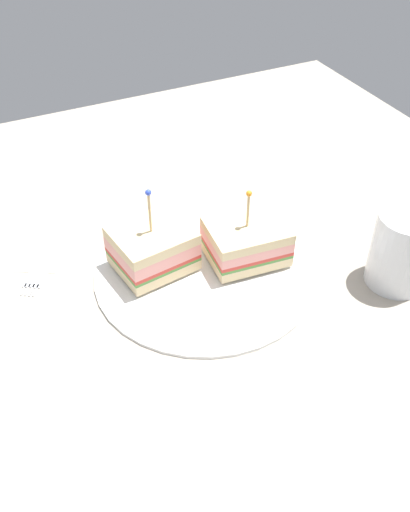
{
  "coord_description": "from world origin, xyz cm",
  "views": [
    {
      "loc": [
        -22.61,
        -47.1,
        47.31
      ],
      "look_at": [
        0.0,
        0.0,
        2.82
      ],
      "focal_mm": 40.47,
      "sensor_mm": 36.0,
      "label": 1
    }
  ],
  "objects_px": {
    "sandwich_half_front": "(248,243)",
    "napkin": "(35,248)",
    "sandwich_half_back": "(152,248)",
    "knife": "(11,262)",
    "fork": "(39,269)",
    "plate": "(205,271)",
    "drink_glass": "(402,252)"
  },
  "relations": [
    {
      "from": "drink_glass",
      "to": "knife",
      "type": "xyz_separation_m",
      "value": [
        -0.41,
        0.23,
        -0.04
      ]
    },
    {
      "from": "sandwich_half_back",
      "to": "knife",
      "type": "relative_size",
      "value": 1.03
    },
    {
      "from": "sandwich_half_back",
      "to": "napkin",
      "type": "relative_size",
      "value": 1.19
    },
    {
      "from": "plate",
      "to": "knife",
      "type": "xyz_separation_m",
      "value": [
        -0.21,
        0.12,
        -0.0
      ]
    },
    {
      "from": "plate",
      "to": "sandwich_half_front",
      "type": "distance_m",
      "value": 0.06
    },
    {
      "from": "sandwich_half_back",
      "to": "fork",
      "type": "bearing_deg",
      "value": 155.23
    },
    {
      "from": "napkin",
      "to": "knife",
      "type": "distance_m",
      "value": 0.04
    },
    {
      "from": "plate",
      "to": "napkin",
      "type": "xyz_separation_m",
      "value": [
        -0.18,
        0.14,
        -0.0
      ]
    },
    {
      "from": "plate",
      "to": "knife",
      "type": "relative_size",
      "value": 2.53
    },
    {
      "from": "fork",
      "to": "sandwich_half_back",
      "type": "bearing_deg",
      "value": -24.77
    },
    {
      "from": "sandwich_half_front",
      "to": "sandwich_half_back",
      "type": "distance_m",
      "value": 0.12
    },
    {
      "from": "knife",
      "to": "sandwich_half_front",
      "type": "bearing_deg",
      "value": -25.44
    },
    {
      "from": "sandwich_half_front",
      "to": "fork",
      "type": "distance_m",
      "value": 0.26
    },
    {
      "from": "fork",
      "to": "sandwich_half_front",
      "type": "bearing_deg",
      "value": -22.42
    },
    {
      "from": "sandwich_half_back",
      "to": "fork",
      "type": "relative_size",
      "value": 1.02
    },
    {
      "from": "drink_glass",
      "to": "sandwich_half_back",
      "type": "bearing_deg",
      "value": 150.6
    },
    {
      "from": "sandwich_half_front",
      "to": "fork",
      "type": "bearing_deg",
      "value": 157.58
    },
    {
      "from": "drink_glass",
      "to": "plate",
      "type": "bearing_deg",
      "value": 151.51
    },
    {
      "from": "sandwich_half_front",
      "to": "napkin",
      "type": "distance_m",
      "value": 0.27
    },
    {
      "from": "napkin",
      "to": "fork",
      "type": "height_order",
      "value": "fork"
    },
    {
      "from": "sandwich_half_back",
      "to": "drink_glass",
      "type": "height_order",
      "value": "sandwich_half_back"
    },
    {
      "from": "napkin",
      "to": "knife",
      "type": "relative_size",
      "value": 0.86
    },
    {
      "from": "sandwich_half_back",
      "to": "fork",
      "type": "height_order",
      "value": "sandwich_half_back"
    },
    {
      "from": "sandwich_half_back",
      "to": "knife",
      "type": "height_order",
      "value": "sandwich_half_back"
    },
    {
      "from": "plate",
      "to": "sandwich_half_front",
      "type": "height_order",
      "value": "sandwich_half_front"
    },
    {
      "from": "sandwich_half_back",
      "to": "napkin",
      "type": "xyz_separation_m",
      "value": [
        -0.12,
        0.1,
        -0.03
      ]
    },
    {
      "from": "plate",
      "to": "sandwich_half_back",
      "type": "height_order",
      "value": "sandwich_half_back"
    },
    {
      "from": "drink_glass",
      "to": "napkin",
      "type": "relative_size",
      "value": 1.04
    },
    {
      "from": "napkin",
      "to": "fork",
      "type": "relative_size",
      "value": 0.86
    },
    {
      "from": "sandwich_half_front",
      "to": "fork",
      "type": "height_order",
      "value": "sandwich_half_front"
    },
    {
      "from": "sandwich_half_front",
      "to": "napkin",
      "type": "xyz_separation_m",
      "value": [
        -0.23,
        0.14,
        -0.03
      ]
    },
    {
      "from": "sandwich_half_back",
      "to": "drink_glass",
      "type": "relative_size",
      "value": 1.15
    }
  ]
}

